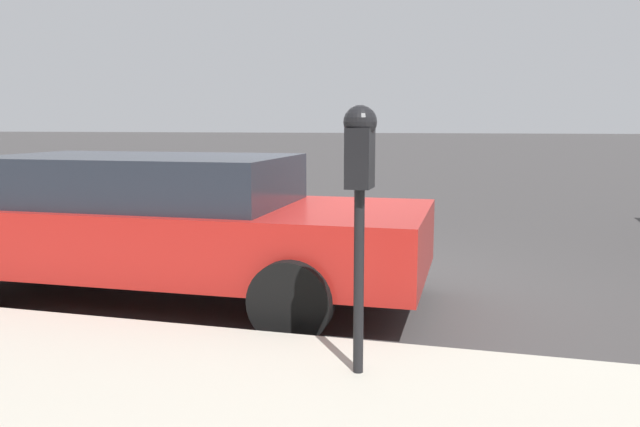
{
  "coord_description": "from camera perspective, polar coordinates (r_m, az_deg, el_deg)",
  "views": [
    {
      "loc": [
        -6.21,
        -1.61,
        1.63
      ],
      "look_at": [
        -2.59,
        -0.65,
        1.09
      ],
      "focal_mm": 35.0,
      "sensor_mm": 36.0,
      "label": 1
    }
  ],
  "objects": [
    {
      "name": "ground_plane",
      "position": [
        6.62,
        0.36,
        -6.1
      ],
      "size": [
        220.0,
        220.0,
        0.0
      ],
      "primitive_type": "plane",
      "color": "#3D3A3A"
    },
    {
      "name": "car_red",
      "position": [
        6.03,
        -14.57,
        -0.7
      ],
      "size": [
        2.1,
        4.92,
        1.34
      ],
      "rotation": [
        0.0,
        0.0,
        3.16
      ],
      "color": "#B21E19",
      "rests_on": "ground_plane"
    },
    {
      "name": "parking_meter",
      "position": [
        3.54,
        3.66,
        3.93
      ],
      "size": [
        0.21,
        0.19,
        1.56
      ],
      "color": "black",
      "rests_on": "sidewalk"
    }
  ]
}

